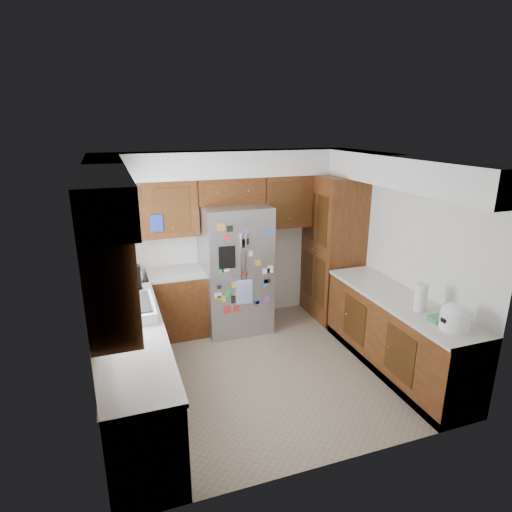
{
  "coord_description": "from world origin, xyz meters",
  "views": [
    {
      "loc": [
        -1.59,
        -4.25,
        2.87
      ],
      "look_at": [
        0.01,
        0.35,
        1.34
      ],
      "focal_mm": 30.0,
      "sensor_mm": 36.0,
      "label": 1
    }
  ],
  "objects_px": {
    "pantry": "(333,248)",
    "rice_cooker": "(456,317)",
    "paper_towel": "(421,297)",
    "fridge": "(235,269)"
  },
  "relations": [
    {
      "from": "pantry",
      "to": "rice_cooker",
      "type": "distance_m",
      "value": 2.45
    },
    {
      "from": "rice_cooker",
      "to": "paper_towel",
      "type": "xyz_separation_m",
      "value": [
        -0.02,
        0.48,
        0.01
      ]
    },
    {
      "from": "fridge",
      "to": "rice_cooker",
      "type": "height_order",
      "value": "fridge"
    },
    {
      "from": "pantry",
      "to": "fridge",
      "type": "bearing_deg",
      "value": 177.94
    },
    {
      "from": "rice_cooker",
      "to": "paper_towel",
      "type": "bearing_deg",
      "value": 92.72
    },
    {
      "from": "pantry",
      "to": "fridge",
      "type": "height_order",
      "value": "pantry"
    },
    {
      "from": "pantry",
      "to": "paper_towel",
      "type": "distance_m",
      "value": 1.97
    },
    {
      "from": "fridge",
      "to": "paper_towel",
      "type": "xyz_separation_m",
      "value": [
        1.48,
        -2.03,
        0.17
      ]
    },
    {
      "from": "rice_cooker",
      "to": "paper_towel",
      "type": "distance_m",
      "value": 0.48
    },
    {
      "from": "rice_cooker",
      "to": "paper_towel",
      "type": "height_order",
      "value": "paper_towel"
    }
  ]
}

